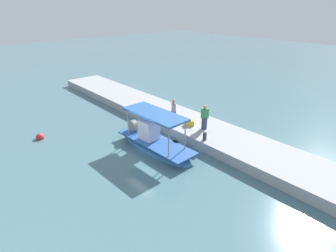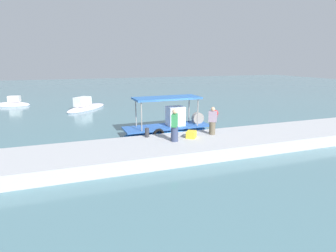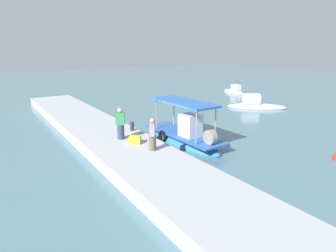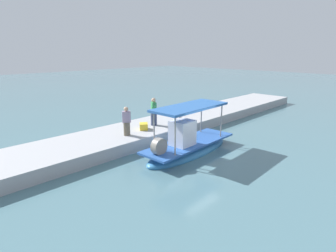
{
  "view_description": "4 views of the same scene",
  "coord_description": "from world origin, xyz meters",
  "px_view_note": "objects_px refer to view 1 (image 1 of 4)",
  "views": [
    {
      "loc": [
        -12.63,
        9.64,
        8.68
      ],
      "look_at": [
        0.28,
        -1.76,
        1.04
      ],
      "focal_mm": 29.83,
      "sensor_mm": 36.0,
      "label": 1
    },
    {
      "loc": [
        -5.97,
        -16.8,
        4.87
      ],
      "look_at": [
        -0.69,
        -1.82,
        0.98
      ],
      "focal_mm": 28.78,
      "sensor_mm": 36.0,
      "label": 2
    },
    {
      "loc": [
        13.35,
        -10.16,
        5.6
      ],
      "look_at": [
        -0.16,
        -1.4,
        1.22
      ],
      "focal_mm": 31.42,
      "sensor_mm": 36.0,
      "label": 3
    },
    {
      "loc": [
        10.61,
        8.73,
        5.27
      ],
      "look_at": [
        -0.02,
        -1.65,
        1.22
      ],
      "focal_mm": 29.94,
      "sensor_mm": 36.0,
      "label": 4
    }
  ],
  "objects_px": {
    "fisherman_by_crate": "(205,118)",
    "cargo_crate": "(190,123)",
    "marker_buoy": "(40,137)",
    "main_fishing_boat": "(154,143)",
    "mooring_bollard": "(205,136)",
    "fisherman_near_bollard": "(174,111)"
  },
  "relations": [
    {
      "from": "fisherman_by_crate",
      "to": "cargo_crate",
      "type": "height_order",
      "value": "fisherman_by_crate"
    },
    {
      "from": "fisherman_by_crate",
      "to": "marker_buoy",
      "type": "distance_m",
      "value": 11.49
    },
    {
      "from": "cargo_crate",
      "to": "marker_buoy",
      "type": "distance_m",
      "value": 10.51
    },
    {
      "from": "main_fishing_boat",
      "to": "mooring_bollard",
      "type": "relative_size",
      "value": 11.82
    },
    {
      "from": "mooring_bollard",
      "to": "marker_buoy",
      "type": "relative_size",
      "value": 0.93
    },
    {
      "from": "cargo_crate",
      "to": "marker_buoy",
      "type": "bearing_deg",
      "value": 53.42
    },
    {
      "from": "fisherman_by_crate",
      "to": "cargo_crate",
      "type": "distance_m",
      "value": 1.3
    },
    {
      "from": "mooring_bollard",
      "to": "fisherman_by_crate",
      "type": "bearing_deg",
      "value": -47.04
    },
    {
      "from": "fisherman_by_crate",
      "to": "cargo_crate",
      "type": "xyz_separation_m",
      "value": [
        1.11,
        0.3,
        -0.6
      ]
    },
    {
      "from": "fisherman_near_bollard",
      "to": "fisherman_by_crate",
      "type": "bearing_deg",
      "value": -168.04
    },
    {
      "from": "main_fishing_boat",
      "to": "marker_buoy",
      "type": "xyz_separation_m",
      "value": [
        6.41,
        5.06,
        -0.31
      ]
    },
    {
      "from": "fisherman_near_bollard",
      "to": "marker_buoy",
      "type": "xyz_separation_m",
      "value": [
        4.81,
        8.18,
        -1.28
      ]
    },
    {
      "from": "main_fishing_boat",
      "to": "marker_buoy",
      "type": "height_order",
      "value": "main_fishing_boat"
    },
    {
      "from": "main_fishing_boat",
      "to": "fisherman_by_crate",
      "type": "xyz_separation_m",
      "value": [
        -0.95,
        -3.66,
        1.02
      ]
    },
    {
      "from": "fisherman_by_crate",
      "to": "mooring_bollard",
      "type": "height_order",
      "value": "fisherman_by_crate"
    },
    {
      "from": "fisherman_near_bollard",
      "to": "mooring_bollard",
      "type": "distance_m",
      "value": 3.82
    },
    {
      "from": "fisherman_near_bollard",
      "to": "cargo_crate",
      "type": "height_order",
      "value": "fisherman_near_bollard"
    },
    {
      "from": "main_fishing_boat",
      "to": "cargo_crate",
      "type": "bearing_deg",
      "value": -87.26
    },
    {
      "from": "fisherman_near_bollard",
      "to": "main_fishing_boat",
      "type": "bearing_deg",
      "value": 117.1
    },
    {
      "from": "fisherman_near_bollard",
      "to": "marker_buoy",
      "type": "distance_m",
      "value": 9.57
    },
    {
      "from": "fisherman_by_crate",
      "to": "mooring_bollard",
      "type": "xyz_separation_m",
      "value": [
        -1.18,
        1.26,
        -0.53
      ]
    },
    {
      "from": "mooring_bollard",
      "to": "cargo_crate",
      "type": "height_order",
      "value": "mooring_bollard"
    }
  ]
}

